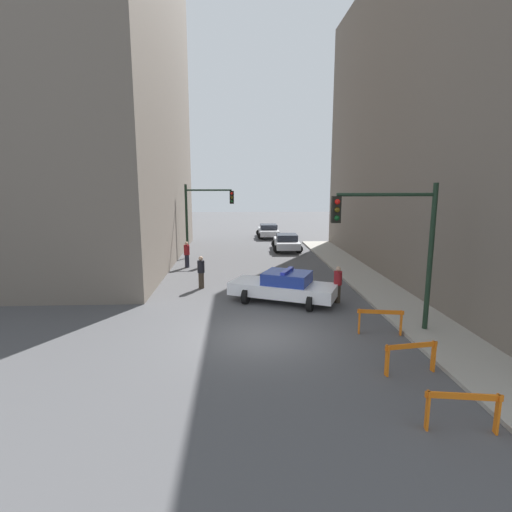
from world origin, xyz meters
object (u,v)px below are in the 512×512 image
Objects in this scene: pedestrian_sidewalk at (338,284)px; barrier_back at (380,318)px; parked_car_near at (287,242)px; barrier_front at (463,405)px; traffic_light_far at (202,210)px; pedestrian_corner at (187,254)px; police_car at (284,287)px; traffic_light_near at (399,235)px; pedestrian_crossing at (201,272)px; parked_car_mid at (268,231)px; barrier_mid at (411,353)px.

barrier_back is (0.56, -3.86, -0.24)m from pedestrian_sidewalk.
barrier_front is (0.87, -23.60, -0.06)m from parked_car_near.
barrier_front is at bearing -85.99° from parked_car_near.
traffic_light_far is 3.13× the size of pedestrian_sidewalk.
police_car is at bearing 113.55° from pedestrian_corner.
traffic_light_far is at bearing 118.31° from traffic_light_near.
police_car is 1.16× the size of parked_car_near.
pedestrian_corner is 19.18m from barrier_front.
barrier_back is at bearing 145.81° from pedestrian_sidewalk.
pedestrian_crossing is (-5.78, -11.33, 0.19)m from parked_car_near.
pedestrian_crossing and pedestrian_sidewalk have the same top height.
traffic_light_far is at bearing 109.29° from barrier_front.
parked_car_mid is (1.00, 21.51, -0.05)m from police_car.
barrier_front is (7.99, -17.43, -0.24)m from pedestrian_corner.
pedestrian_sidewalk is at bearing 168.83° from pedestrian_crossing.
parked_car_near is 2.63× the size of pedestrian_sidewalk.
pedestrian_crossing is (-7.43, 6.47, -2.67)m from traffic_light_near.
traffic_light_far is 3.13× the size of pedestrian_corner.
traffic_light_near is 14.81m from pedestrian_corner.
parked_car_near is 2.75× the size of barrier_back.
traffic_light_near is 1.03× the size of police_car.
pedestrian_crossing is at bearing 135.99° from barrier_back.
traffic_light_far is 12.23m from police_car.
parked_car_mid is (-2.50, 25.38, -2.86)m from traffic_light_near.
parked_car_near is at bearing -83.79° from parked_car_mid.
barrier_back is (1.09, -17.97, -0.06)m from parked_car_near.
traffic_light_far is at bearing 46.35° from police_car.
pedestrian_corner is at bearing 1.59° from pedestrian_sidewalk.
pedestrian_sidewalk is at bearing 98.20° from barrier_back.
police_car is at bearing 105.70° from barrier_front.
barrier_back is at bearing -162.93° from traffic_light_near.
pedestrian_corner is at bearing -62.75° from pedestrian_crossing.
pedestrian_crossing is at bearing 23.81° from pedestrian_sidewalk.
parked_car_mid is (-0.85, 7.58, 0.00)m from parked_car_near.
traffic_light_near is at bearing 154.37° from pedestrian_sidewalk.
parked_car_mid is at bearing 21.37° from police_car.
barrier_front is at bearing -90.81° from barrier_mid.
pedestrian_sidewalk is (1.39, -21.69, 0.19)m from parked_car_mid.
pedestrian_crossing reaches higher than barrier_mid.
traffic_light_near is 2.97m from barrier_back.
parked_car_mid is 21.74m from pedestrian_sidewalk.
barrier_front is at bearing -70.71° from traffic_light_far.
parked_car_near is (6.38, 2.89, -2.72)m from traffic_light_far.
barrier_front is at bearing -97.69° from traffic_light_near.
barrier_front is 1.00× the size of barrier_back.
barrier_front is at bearing -87.04° from parked_car_mid.
barrier_front is at bearing 103.98° from pedestrian_corner.
traffic_light_near is 3.13× the size of pedestrian_crossing.
traffic_light_near is at bearing 151.57° from pedestrian_crossing.
pedestrian_crossing is 1.05× the size of barrier_back.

